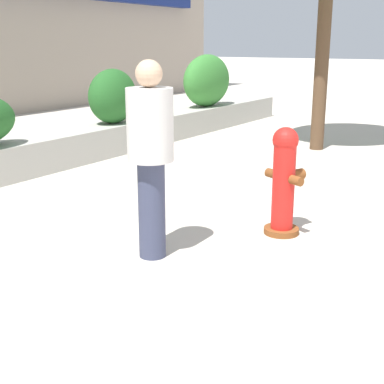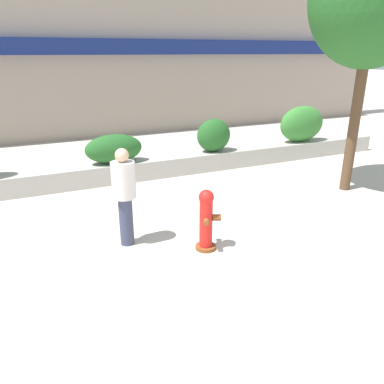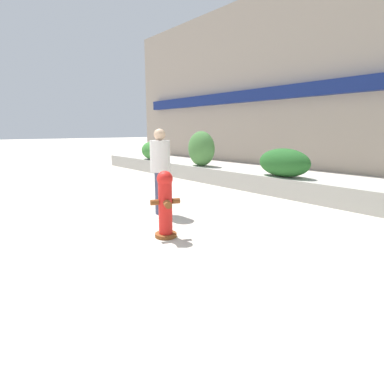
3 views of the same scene
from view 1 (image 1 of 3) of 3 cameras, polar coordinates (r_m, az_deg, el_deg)
name	(u,v)px [view 1 (image 1 of 3)]	position (r m, az deg, el deg)	size (l,w,h in m)	color
hedge_bush_3	(113,96)	(9.45, -8.45, 10.06)	(1.00, 0.67, 0.93)	#235B23
hedge_bush_4	(207,81)	(11.95, 1.62, 11.80)	(1.57, 0.68, 1.12)	#387F33
fire_hydrant	(284,180)	(5.34, 9.79, 1.23)	(0.48, 0.47, 1.08)	brown
pedestrian	(150,148)	(4.60, -4.45, 4.65)	(0.46, 0.46, 1.73)	#383D56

